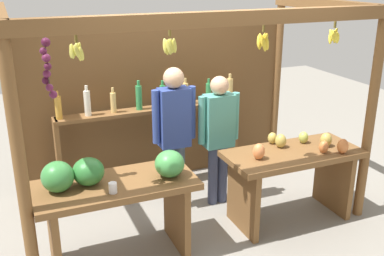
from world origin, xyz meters
The scene contains 7 objects.
ground_plane centered at (0.00, 0.00, 0.00)m, with size 12.00×12.00×0.00m, color gray.
market_stall centered at (-0.01, 0.41, 1.29)m, with size 3.47×1.85×2.22m.
fruit_counter_left centered at (-0.95, -0.65, 0.68)m, with size 1.41×0.64×1.04m.
fruit_counter_right centered at (0.93, -0.65, 0.59)m, with size 1.41×0.65×0.94m.
bottle_shelf_unit centered at (-0.17, 0.65, 0.82)m, with size 2.23×0.22×1.34m.
vendor_man centered at (-0.12, 0.03, 0.96)m, with size 0.48×0.22×1.60m.
vendor_woman centered at (0.37, -0.03, 0.88)m, with size 0.48×0.20×1.48m.
Camera 1 is at (-1.68, -4.18, 2.54)m, focal length 42.24 mm.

